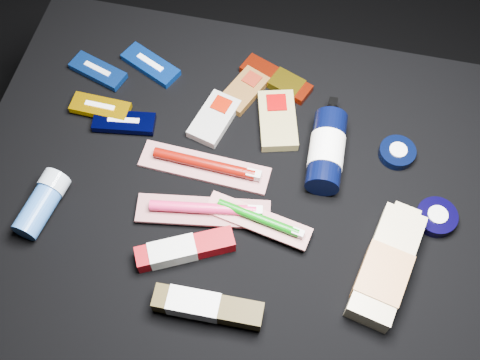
% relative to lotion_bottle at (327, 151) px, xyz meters
% --- Properties ---
extents(ground, '(3.00, 3.00, 0.00)m').
position_rel_lotion_bottle_xyz_m(ground, '(-0.16, -0.10, -0.43)').
color(ground, black).
rests_on(ground, ground).
extents(cloth_table, '(0.98, 0.78, 0.40)m').
position_rel_lotion_bottle_xyz_m(cloth_table, '(-0.16, -0.10, -0.23)').
color(cloth_table, black).
rests_on(cloth_table, ground).
extents(luna_bar_0, '(0.13, 0.10, 0.02)m').
position_rel_lotion_bottle_xyz_m(luna_bar_0, '(-0.38, 0.14, -0.02)').
color(luna_bar_0, '#0C3DAC').
rests_on(luna_bar_0, cloth_table).
extents(luna_bar_1, '(0.12, 0.08, 0.02)m').
position_rel_lotion_bottle_xyz_m(luna_bar_1, '(-0.48, 0.10, -0.02)').
color(luna_bar_1, navy).
rests_on(luna_bar_1, cloth_table).
extents(luna_bar_2, '(0.12, 0.06, 0.02)m').
position_rel_lotion_bottle_xyz_m(luna_bar_2, '(-0.39, -0.01, -0.02)').
color(luna_bar_2, black).
rests_on(luna_bar_2, cloth_table).
extents(luna_bar_3, '(0.12, 0.05, 0.02)m').
position_rel_lotion_bottle_xyz_m(luna_bar_3, '(-0.44, 0.01, -0.02)').
color(luna_bar_3, '#CE9300').
rests_on(luna_bar_3, cloth_table).
extents(clif_bar_0, '(0.09, 0.12, 0.02)m').
position_rel_lotion_bottle_xyz_m(clif_bar_0, '(-0.18, 0.12, -0.02)').
color(clif_bar_0, brown).
rests_on(clif_bar_0, cloth_table).
extents(clif_bar_1, '(0.09, 0.12, 0.02)m').
position_rel_lotion_bottle_xyz_m(clif_bar_1, '(-0.22, 0.04, -0.02)').
color(clif_bar_1, '#9D9D97').
rests_on(clif_bar_1, cloth_table).
extents(clif_bar_2, '(0.10, 0.14, 0.02)m').
position_rel_lotion_bottle_xyz_m(clif_bar_2, '(-0.10, 0.07, -0.02)').
color(clif_bar_2, olive).
rests_on(clif_bar_2, cloth_table).
extents(power_bar, '(0.15, 0.10, 0.02)m').
position_rel_lotion_bottle_xyz_m(power_bar, '(-0.12, 0.16, -0.02)').
color(power_bar, maroon).
rests_on(power_bar, cloth_table).
extents(lotion_bottle, '(0.07, 0.20, 0.06)m').
position_rel_lotion_bottle_xyz_m(lotion_bottle, '(0.00, 0.00, 0.00)').
color(lotion_bottle, black).
rests_on(lotion_bottle, cloth_table).
extents(cream_tin_upper, '(0.07, 0.07, 0.02)m').
position_rel_lotion_bottle_xyz_m(cream_tin_upper, '(0.13, 0.04, -0.02)').
color(cream_tin_upper, black).
rests_on(cream_tin_upper, cloth_table).
extents(cream_tin_lower, '(0.07, 0.07, 0.02)m').
position_rel_lotion_bottle_xyz_m(cream_tin_lower, '(0.21, -0.08, -0.02)').
color(cream_tin_lower, black).
rests_on(cream_tin_lower, cloth_table).
extents(bodywash_bottle, '(0.12, 0.23, 0.05)m').
position_rel_lotion_bottle_xyz_m(bodywash_bottle, '(0.13, -0.20, -0.01)').
color(bodywash_bottle, beige).
rests_on(bodywash_bottle, cloth_table).
extents(deodorant_stick, '(0.07, 0.13, 0.05)m').
position_rel_lotion_bottle_xyz_m(deodorant_stick, '(-0.47, -0.21, -0.01)').
color(deodorant_stick, '#2C5DA9').
rests_on(deodorant_stick, cloth_table).
extents(toothbrush_pack_0, '(0.25, 0.07, 0.03)m').
position_rel_lotion_bottle_xyz_m(toothbrush_pack_0, '(-0.21, -0.07, -0.02)').
color(toothbrush_pack_0, '#B8B2AC').
rests_on(toothbrush_pack_0, cloth_table).
extents(toothbrush_pack_1, '(0.24, 0.09, 0.03)m').
position_rel_lotion_bottle_xyz_m(toothbrush_pack_1, '(-0.19, -0.16, -0.01)').
color(toothbrush_pack_1, '#A49C99').
rests_on(toothbrush_pack_1, cloth_table).
extents(toothbrush_pack_2, '(0.20, 0.08, 0.02)m').
position_rel_lotion_bottle_xyz_m(toothbrush_pack_2, '(-0.09, -0.16, -0.01)').
color(toothbrush_pack_2, beige).
rests_on(toothbrush_pack_2, cloth_table).
extents(toothpaste_carton_red, '(0.17, 0.11, 0.03)m').
position_rel_lotion_bottle_xyz_m(toothpaste_carton_red, '(-0.21, -0.24, -0.02)').
color(toothpaste_carton_red, maroon).
rests_on(toothpaste_carton_red, cloth_table).
extents(toothpaste_carton_green, '(0.18, 0.04, 0.03)m').
position_rel_lotion_bottle_xyz_m(toothpaste_carton_green, '(-0.15, -0.33, -0.01)').
color(toothpaste_carton_green, '#32270C').
rests_on(toothpaste_carton_green, cloth_table).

